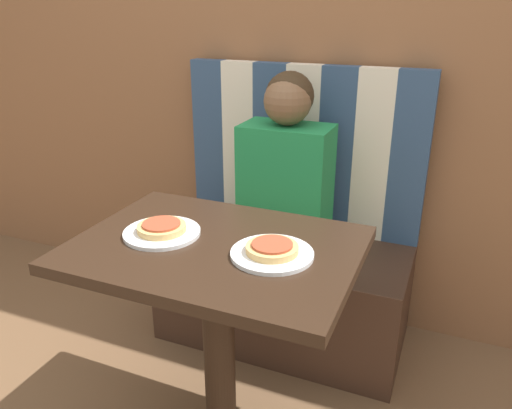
# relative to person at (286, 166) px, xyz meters

# --- Properties ---
(wall_back) EXTENTS (7.00, 0.05, 2.60)m
(wall_back) POSITION_rel_person_xyz_m (0.00, 0.30, 0.52)
(wall_back) COLOR brown
(wall_back) RESTS_ON ground_plane
(booth_seat) EXTENTS (1.02, 0.49, 0.44)m
(booth_seat) POSITION_rel_person_xyz_m (0.00, -0.00, -0.56)
(booth_seat) COLOR #382319
(booth_seat) RESTS_ON ground_plane
(booth_backrest) EXTENTS (1.02, 0.06, 0.70)m
(booth_backrest) POSITION_rel_person_xyz_m (0.00, 0.21, 0.01)
(booth_backrest) COLOR navy
(booth_backrest) RESTS_ON booth_seat
(dining_table) EXTENTS (0.81, 0.60, 0.72)m
(dining_table) POSITION_rel_person_xyz_m (0.00, -0.61, -0.18)
(dining_table) COLOR black
(dining_table) RESTS_ON ground_plane
(person) EXTENTS (0.34, 0.21, 0.69)m
(person) POSITION_rel_person_xyz_m (0.00, 0.00, 0.00)
(person) COLOR #1E8447
(person) RESTS_ON booth_seat
(plate_left) EXTENTS (0.23, 0.23, 0.01)m
(plate_left) POSITION_rel_person_xyz_m (-0.18, -0.61, -0.05)
(plate_left) COLOR white
(plate_left) RESTS_ON dining_table
(plate_right) EXTENTS (0.23, 0.23, 0.01)m
(plate_right) POSITION_rel_person_xyz_m (0.18, -0.61, -0.05)
(plate_right) COLOR white
(plate_right) RESTS_ON dining_table
(pizza_left) EXTENTS (0.15, 0.15, 0.03)m
(pizza_left) POSITION_rel_person_xyz_m (-0.18, -0.61, -0.03)
(pizza_left) COLOR tan
(pizza_left) RESTS_ON plate_left
(pizza_right) EXTENTS (0.15, 0.15, 0.03)m
(pizza_right) POSITION_rel_person_xyz_m (0.18, -0.61, -0.03)
(pizza_right) COLOR tan
(pizza_right) RESTS_ON plate_right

